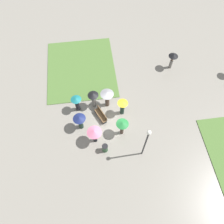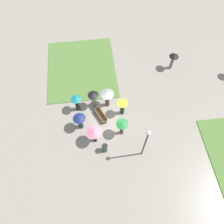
# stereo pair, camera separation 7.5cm
# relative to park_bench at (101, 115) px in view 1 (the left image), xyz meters

# --- Properties ---
(ground_plane) EXTENTS (90.00, 90.00, 0.00)m
(ground_plane) POSITION_rel_park_bench_xyz_m (0.08, 0.50, -0.46)
(ground_plane) COLOR gray
(lawn_patch_near) EXTENTS (8.06, 6.82, 0.06)m
(lawn_patch_near) POSITION_rel_park_bench_xyz_m (-5.95, -1.47, -0.43)
(lawn_patch_near) COLOR #4C7033
(lawn_patch_near) RESTS_ON ground_plane
(park_bench) EXTENTS (1.60, 1.03, 0.90)m
(park_bench) POSITION_rel_park_bench_xyz_m (0.00, 0.00, 0.00)
(park_bench) COLOR brown
(park_bench) RESTS_ON ground_plane
(lamp_post) EXTENTS (0.32, 0.32, 4.27)m
(lamp_post) POSITION_rel_park_bench_xyz_m (3.80, 2.92, 2.29)
(lamp_post) COLOR #2D2D30
(lamp_post) RESTS_ON ground_plane
(trash_bin) EXTENTS (0.49, 0.49, 0.89)m
(trash_bin) POSITION_rel_park_bench_xyz_m (3.13, -0.03, -0.01)
(trash_bin) COLOR #335638
(trash_bin) RESTS_ON ground_plane
(crowd_person_teal) EXTENTS (0.92, 0.92, 1.80)m
(crowd_person_teal) POSITION_rel_park_bench_xyz_m (-1.11, -2.01, 0.65)
(crowd_person_teal) COLOR black
(crowd_person_teal) RESTS_ON ground_plane
(crowd_person_green) EXTENTS (1.02, 1.02, 1.91)m
(crowd_person_green) POSITION_rel_park_bench_xyz_m (1.74, 1.56, 0.97)
(crowd_person_green) COLOR #47382D
(crowd_person_green) RESTS_ON ground_plane
(crowd_person_grey) EXTENTS (1.18, 1.18, 1.97)m
(crowd_person_grey) POSITION_rel_park_bench_xyz_m (-1.25, 0.68, 0.96)
(crowd_person_grey) COLOR #47382D
(crowd_person_grey) RESTS_ON ground_plane
(crowd_person_yellow) EXTENTS (0.91, 0.91, 1.84)m
(crowd_person_yellow) POSITION_rel_park_bench_xyz_m (-0.22, 1.90, 0.74)
(crowd_person_yellow) COLOR #1E3328
(crowd_person_yellow) RESTS_ON ground_plane
(crowd_person_navy) EXTENTS (1.06, 1.06, 1.72)m
(crowd_person_navy) POSITION_rel_park_bench_xyz_m (0.72, -1.84, 0.70)
(crowd_person_navy) COLOR #1E3328
(crowd_person_navy) RESTS_ON ground_plane
(crowd_person_black) EXTENTS (0.95, 0.95, 1.91)m
(crowd_person_black) POSITION_rel_park_bench_xyz_m (-1.33, -0.52, 0.85)
(crowd_person_black) COLOR slate
(crowd_person_black) RESTS_ON ground_plane
(crowd_person_pink) EXTENTS (1.19, 1.19, 1.90)m
(crowd_person_pink) POSITION_rel_park_bench_xyz_m (2.16, -0.73, 1.04)
(crowd_person_pink) COLOR black
(crowd_person_pink) RESTS_ON ground_plane
(lone_walker_near_lawn) EXTENTS (0.92, 0.92, 1.87)m
(lone_walker_near_lawn) POSITION_rel_park_bench_xyz_m (-4.91, 7.62, 0.91)
(lone_walker_near_lawn) COLOR slate
(lone_walker_near_lawn) RESTS_ON ground_plane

